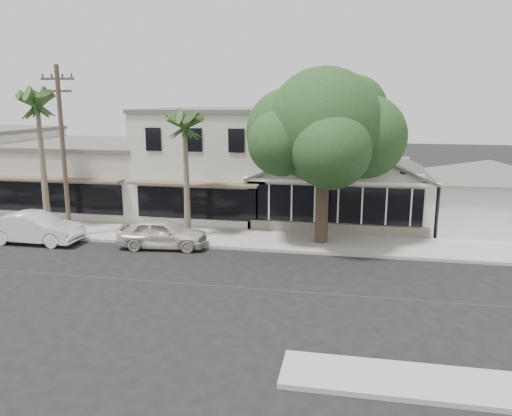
% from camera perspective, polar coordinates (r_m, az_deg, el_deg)
% --- Properties ---
extents(ground, '(140.00, 140.00, 0.00)m').
position_cam_1_polar(ground, '(20.35, -6.01, -8.76)').
color(ground, black).
rests_on(ground, ground).
extents(sidewalk_north, '(90.00, 3.50, 0.15)m').
position_cam_1_polar(sidewalk_north, '(29.29, -17.22, -2.52)').
color(sidewalk_north, '#9E9991').
rests_on(sidewalk_north, ground).
extents(corner_shop, '(10.40, 8.60, 5.10)m').
position_cam_1_polar(corner_shop, '(30.96, 9.67, 3.45)').
color(corner_shop, silver).
rests_on(corner_shop, ground).
extents(side_cottage, '(6.00, 6.00, 3.00)m').
position_cam_1_polar(side_cottage, '(31.11, 24.81, 0.43)').
color(side_cottage, silver).
rests_on(side_cottage, ground).
extents(row_building_near, '(8.00, 10.00, 6.50)m').
position_cam_1_polar(row_building_near, '(33.05, -4.29, 5.25)').
color(row_building_near, beige).
rests_on(row_building_near, ground).
extents(row_building_midnear, '(10.00, 10.00, 4.20)m').
position_cam_1_polar(row_building_midnear, '(36.61, -18.01, 3.55)').
color(row_building_midnear, beige).
rests_on(row_building_midnear, ground).
extents(utility_pole, '(1.80, 0.24, 9.00)m').
position_cam_1_polar(utility_pole, '(27.68, -21.19, 6.29)').
color(utility_pole, brown).
rests_on(utility_pole, ground).
extents(car_0, '(4.58, 2.20, 1.51)m').
position_cam_1_polar(car_0, '(25.37, -10.65, -2.84)').
color(car_0, beige).
rests_on(car_0, ground).
extents(car_1, '(4.86, 1.70, 1.60)m').
position_cam_1_polar(car_1, '(28.18, -23.95, -2.09)').
color(car_1, silver).
rests_on(car_1, ground).
extents(shade_tree, '(8.00, 7.24, 8.88)m').
position_cam_1_polar(shade_tree, '(25.15, 7.66, 8.90)').
color(shade_tree, '#403227').
rests_on(shade_tree, ground).
extents(palm_east, '(2.80, 2.80, 7.16)m').
position_cam_1_polar(palm_east, '(25.95, -8.15, 9.49)').
color(palm_east, '#726651').
rests_on(palm_east, ground).
extents(palm_mid, '(3.14, 3.14, 8.35)m').
position_cam_1_polar(palm_mid, '(30.07, -23.74, 10.97)').
color(palm_mid, '#726651').
rests_on(palm_mid, ground).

